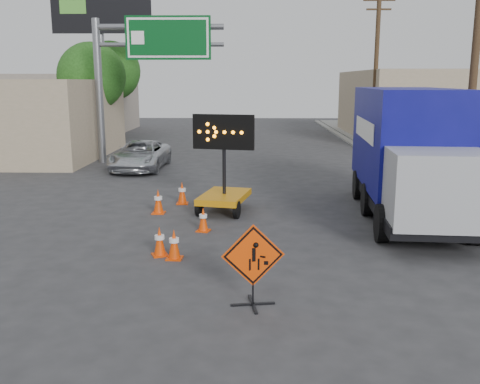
{
  "coord_description": "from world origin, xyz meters",
  "views": [
    {
      "loc": [
        0.8,
        -7.87,
        3.94
      ],
      "look_at": [
        0.56,
        3.31,
        1.61
      ],
      "focal_mm": 40.0,
      "sensor_mm": 36.0,
      "label": 1
    }
  ],
  "objects_px": {
    "construction_sign": "(253,263)",
    "box_truck": "(408,160)",
    "arrow_board": "(224,190)",
    "pickup_truck": "(140,155)"
  },
  "relations": [
    {
      "from": "construction_sign",
      "to": "box_truck",
      "type": "distance_m",
      "value": 7.95
    },
    {
      "from": "arrow_board",
      "to": "construction_sign",
      "type": "bearing_deg",
      "value": -70.66
    },
    {
      "from": "construction_sign",
      "to": "arrow_board",
      "type": "height_order",
      "value": "arrow_board"
    },
    {
      "from": "construction_sign",
      "to": "pickup_truck",
      "type": "bearing_deg",
      "value": 100.09
    },
    {
      "from": "pickup_truck",
      "to": "arrow_board",
      "type": "bearing_deg",
      "value": -60.19
    },
    {
      "from": "arrow_board",
      "to": "box_truck",
      "type": "relative_size",
      "value": 0.37
    },
    {
      "from": "arrow_board",
      "to": "pickup_truck",
      "type": "relative_size",
      "value": 0.65
    },
    {
      "from": "box_truck",
      "to": "construction_sign",
      "type": "bearing_deg",
      "value": -120.42
    },
    {
      "from": "construction_sign",
      "to": "arrow_board",
      "type": "bearing_deg",
      "value": 88.37
    },
    {
      "from": "construction_sign",
      "to": "arrow_board",
      "type": "relative_size",
      "value": 0.51
    }
  ]
}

